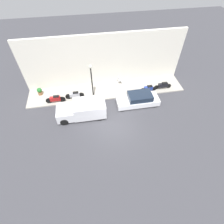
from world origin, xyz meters
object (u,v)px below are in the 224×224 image
motorcycle_blue (148,89)px  potted_plant (40,91)px  motorcycle_red (55,99)px  streetlamp (92,78)px  parked_car (138,99)px  motorcycle_black (163,85)px  cafe_chair (119,80)px  delivery_van (82,109)px  scooter_silver (75,95)px

motorcycle_blue → potted_plant: (1.58, 11.80, -0.01)m
motorcycle_red → streetlamp: bearing=-90.4°
parked_car → streetlamp: bearing=71.4°
motorcycle_black → cafe_chair: 4.99m
motorcycle_red → motorcycle_black: bearing=-88.8°
streetlamp → potted_plant: 6.34m
delivery_van → motorcycle_red: 3.51m
motorcycle_black → scooter_silver: motorcycle_black is taller
motorcycle_black → parked_car: bearing=117.8°
scooter_silver → potted_plant: (1.27, 3.76, -0.03)m
delivery_van → potted_plant: delivery_van is taller
streetlamp → potted_plant: size_ratio=4.93×
cafe_chair → motorcycle_red: bearing=105.7°
motorcycle_blue → potted_plant: bearing=82.4°
delivery_van → potted_plant: size_ratio=5.57×
scooter_silver → potted_plant: bearing=71.3°
motorcycle_blue → scooter_silver: size_ratio=0.91×
motorcycle_blue → cafe_chair: cafe_chair is taller
motorcycle_blue → streetlamp: streetlamp is taller
motorcycle_blue → potted_plant: potted_plant is taller
motorcycle_red → cafe_chair: size_ratio=2.12×
parked_car → streetlamp: 5.22m
parked_car → motorcycle_black: bearing=-62.2°
scooter_silver → motorcycle_red: bearing=98.9°
motorcycle_black → cafe_chair: size_ratio=2.13×
parked_car → potted_plant: 10.67m
parked_car → cafe_chair: (3.55, 1.27, 0.03)m
motorcycle_red → potted_plant: motorcycle_red is taller
parked_car → motorcycle_blue: size_ratio=2.44×
scooter_silver → delivery_van: bearing=-164.7°
motorcycle_black → potted_plant: potted_plant is taller
parked_car → motorcycle_black: (1.79, -3.39, -0.06)m
potted_plant → motorcycle_blue: bearing=-97.6°
scooter_silver → parked_car: bearing=-106.0°
motorcycle_blue → delivery_van: bearing=107.0°
scooter_silver → cafe_chair: bearing=-71.7°
motorcycle_black → cafe_chair: (1.76, 4.66, 0.09)m
motorcycle_blue → motorcycle_red: (-0.01, 10.04, 0.03)m
scooter_silver → motorcycle_red: motorcycle_red is taller
motorcycle_blue → cafe_chair: (2.01, 2.87, 0.09)m
delivery_van → motorcycle_blue: size_ratio=2.58×
parked_car → motorcycle_red: (1.54, 8.44, -0.03)m
motorcycle_blue → streetlamp: size_ratio=0.44×
motorcycle_red → potted_plant: 2.37m
cafe_chair → parked_car: bearing=-160.3°
streetlamp → scooter_silver: bearing=80.2°
parked_car → motorcycle_red: bearing=79.7°
motorcycle_black → scooter_silver: size_ratio=1.01×
motorcycle_blue → scooter_silver: bearing=87.8°
scooter_silver → streetlamp: bearing=-99.8°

